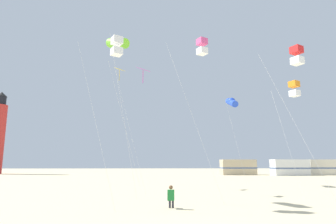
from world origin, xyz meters
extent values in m
cube|color=#238438|center=(-0.63, 7.46, 0.68)|extent=(0.36, 0.25, 0.52)
sphere|color=brown|center=(-0.63, 7.46, 1.06)|extent=(0.20, 0.20, 0.20)
cylinder|color=#2D2D38|center=(-0.53, 7.63, 0.44)|extent=(0.16, 0.37, 0.13)
cylinder|color=#2D2D38|center=(-0.52, 7.79, 0.21)|extent=(0.11, 0.11, 0.42)
cylinder|color=#2D2D38|center=(-0.69, 7.64, 0.44)|extent=(0.16, 0.37, 0.13)
cylinder|color=#2D2D38|center=(-0.68, 7.80, 0.21)|extent=(0.11, 0.11, 0.42)
cylinder|color=silver|center=(6.05, 7.50, 4.39)|extent=(2.79, 2.27, 8.78)
cube|color=red|center=(7.18, 8.89, 9.13)|extent=(0.82, 0.82, 0.44)
cube|color=white|center=(7.18, 8.89, 8.43)|extent=(0.82, 0.82, 0.44)
cylinder|color=silver|center=(0.77, 9.69, 5.15)|extent=(3.23, 1.91, 10.31)
cube|color=#E54C8C|center=(1.72, 11.30, 10.66)|extent=(0.82, 0.82, 0.44)
cube|color=white|center=(1.72, 11.30, 9.96)|extent=(0.82, 0.82, 0.44)
cylinder|color=silver|center=(-4.67, 7.57, 4.63)|extent=(2.74, 1.67, 9.27)
cube|color=white|center=(-3.85, 8.93, 9.61)|extent=(0.82, 0.82, 0.44)
cube|color=white|center=(-3.85, 8.93, 8.91)|extent=(0.82, 0.82, 0.44)
cylinder|color=silver|center=(-3.52, 13.80, 4.95)|extent=(2.81, 1.80, 9.91)
cube|color=#D826A5|center=(-2.62, 15.20, 9.91)|extent=(1.22, 1.22, 0.40)
cylinder|color=#D826A5|center=(-2.62, 15.20, 9.26)|extent=(0.04, 0.04, 1.10)
cylinder|color=silver|center=(-4.53, 18.88, 5.82)|extent=(3.06, 1.64, 11.63)
cube|color=yellow|center=(-5.34, 20.40, 11.63)|extent=(1.22, 1.22, 0.40)
cylinder|color=yellow|center=(-5.34, 20.40, 10.98)|extent=(0.04, 0.04, 1.10)
cylinder|color=silver|center=(-3.57, 10.60, 5.29)|extent=(1.87, 1.35, 10.59)
cylinder|color=#72D12D|center=(-4.23, 11.53, 10.59)|extent=(2.03, 2.43, 1.48)
sphere|color=#72D12D|center=(-4.23, 11.53, 10.74)|extent=(0.76, 0.76, 0.76)
cylinder|color=silver|center=(6.67, 21.73, 4.36)|extent=(1.91, 0.13, 8.73)
cylinder|color=blue|center=(6.61, 22.68, 8.72)|extent=(0.85, 2.53, 1.48)
sphere|color=blue|center=(6.61, 22.68, 8.87)|extent=(0.76, 0.76, 0.76)
cylinder|color=silver|center=(7.67, 12.29, 3.84)|extent=(0.86, 2.16, 7.68)
cube|color=orange|center=(8.74, 12.71, 8.03)|extent=(0.82, 0.82, 0.44)
cube|color=white|center=(8.74, 12.71, 7.33)|extent=(0.82, 0.82, 0.44)
cylinder|color=black|center=(-34.30, 51.40, 14.90)|extent=(2.00, 2.00, 1.80)
cone|color=black|center=(-34.30, 51.40, 16.30)|extent=(2.20, 2.20, 1.00)
cube|color=#C6B28C|center=(13.40, 46.08, 1.40)|extent=(6.53, 2.69, 2.80)
cube|color=#4C608C|center=(13.40, 46.08, 1.26)|extent=(6.57, 2.73, 0.24)
cube|color=white|center=(21.94, 43.43, 1.40)|extent=(6.56, 2.78, 2.80)
cube|color=#4C608C|center=(21.94, 43.43, 1.26)|extent=(6.60, 2.83, 0.24)
cube|color=beige|center=(29.32, 44.94, 1.40)|extent=(6.52, 2.67, 2.80)
cube|color=#4C608C|center=(29.32, 44.94, 1.26)|extent=(6.57, 2.71, 0.24)
camera|label=1|loc=(-1.21, -7.47, 2.33)|focal=30.47mm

